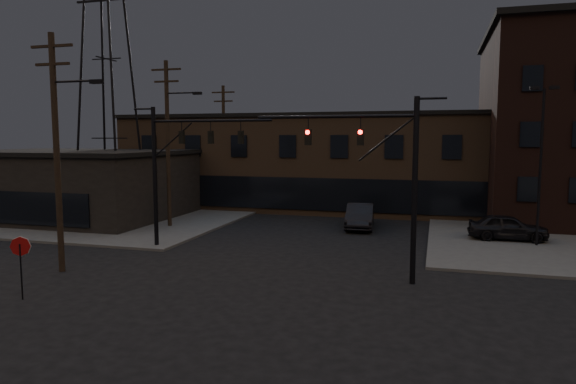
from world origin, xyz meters
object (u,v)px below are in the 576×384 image
object	(u,v)px
traffic_signal_far	(175,161)
stop_sign	(20,253)
parked_car_lot_a	(508,227)
traffic_signal_near	(388,169)
car_crossing	(360,216)

from	to	relation	value
traffic_signal_far	stop_sign	distance (m)	10.55
stop_sign	parked_car_lot_a	bearing A→B (deg)	41.28
traffic_signal_near	traffic_signal_far	distance (m)	12.57
stop_sign	traffic_signal_far	bearing A→B (deg)	82.68
stop_sign	car_crossing	world-z (taller)	stop_sign
traffic_signal_far	stop_sign	bearing A→B (deg)	-97.32
traffic_signal_near	parked_car_lot_a	size ratio (longest dim) A/B	1.76
parked_car_lot_a	car_crossing	world-z (taller)	car_crossing
traffic_signal_near	parked_car_lot_a	distance (m)	13.03
traffic_signal_near	stop_sign	xyz separation A→B (m)	(-13.36, -6.49, -3.09)
parked_car_lot_a	car_crossing	distance (m)	9.57
parked_car_lot_a	traffic_signal_near	bearing A→B (deg)	149.25
car_crossing	stop_sign	bearing A→B (deg)	-123.18
traffic_signal_far	parked_car_lot_a	xyz separation A→B (m)	(18.31, 7.22, -4.09)
traffic_signal_near	parked_car_lot_a	bearing A→B (deg)	59.81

